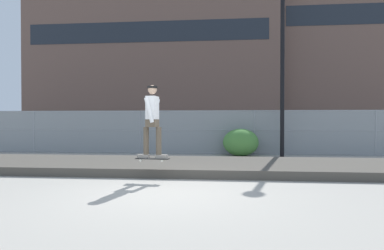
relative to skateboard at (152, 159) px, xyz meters
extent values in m
plane|color=#9E998E|center=(0.52, -1.18, -0.52)|extent=(120.00, 120.00, 0.00)
cube|color=#4C473F|center=(0.52, 1.82, -0.41)|extent=(14.99, 3.06, 0.23)
cube|color=black|center=(0.00, 0.00, 0.00)|extent=(0.81, 0.27, 0.02)
cylinder|color=silver|center=(0.27, 0.07, -0.03)|extent=(0.06, 0.03, 0.05)
cylinder|color=silver|center=(0.25, -0.11, -0.03)|extent=(0.06, 0.03, 0.05)
cylinder|color=silver|center=(-0.25, 0.11, -0.03)|extent=(0.06, 0.03, 0.05)
cylinder|color=silver|center=(-0.27, -0.07, -0.03)|extent=(0.06, 0.03, 0.05)
cube|color=#99999E|center=(0.26, -0.02, -0.01)|extent=(0.06, 0.14, 0.01)
cube|color=#99999E|center=(-0.26, 0.02, -0.01)|extent=(0.06, 0.14, 0.01)
cube|color=gray|center=(0.22, -0.02, 0.06)|extent=(0.29, 0.12, 0.09)
cube|color=gray|center=(-0.22, 0.02, 0.06)|extent=(0.29, 0.12, 0.09)
cylinder|color=brown|center=(0.15, -0.01, 0.43)|extent=(0.13, 0.13, 0.65)
cylinder|color=brown|center=(-0.15, 0.01, 0.43)|extent=(0.13, 0.13, 0.65)
cube|color=brown|center=(0.00, 0.00, 0.84)|extent=(0.27, 0.36, 0.18)
cube|color=white|center=(0.00, 0.00, 1.20)|extent=(0.25, 0.40, 0.54)
cylinder|color=white|center=(0.02, 0.24, 1.14)|extent=(0.24, 0.11, 0.58)
cylinder|color=white|center=(-0.02, -0.24, 1.14)|extent=(0.24, 0.11, 0.58)
sphere|color=tan|center=(0.00, 0.00, 1.62)|extent=(0.21, 0.21, 0.21)
cylinder|color=black|center=(0.00, 0.00, 1.68)|extent=(0.24, 0.24, 0.05)
cylinder|color=gray|center=(-6.71, 6.11, 0.40)|extent=(0.06, 0.06, 1.85)
cylinder|color=gray|center=(-1.89, 6.11, 0.40)|extent=(0.06, 0.06, 1.85)
cylinder|color=gray|center=(2.93, 6.11, 0.40)|extent=(0.06, 0.06, 1.85)
cylinder|color=gray|center=(7.75, 6.11, 0.40)|extent=(0.06, 0.06, 1.85)
cylinder|color=gray|center=(0.52, 6.11, 1.29)|extent=(24.10, 0.04, 0.04)
cylinder|color=gray|center=(0.52, 6.11, 0.49)|extent=(24.10, 0.04, 0.04)
cylinder|color=gray|center=(0.52, 6.11, -0.46)|extent=(24.10, 0.04, 0.04)
cube|color=gray|center=(0.52, 6.11, 0.40)|extent=(24.10, 0.01, 1.85)
cylinder|color=black|center=(3.96, 5.45, 2.89)|extent=(0.16, 0.16, 6.82)
cube|color=#566B4C|center=(-3.75, 9.28, 0.15)|extent=(4.54, 2.16, 0.70)
cube|color=#23282D|center=(-3.95, 9.30, 0.82)|extent=(2.33, 1.78, 0.64)
cylinder|color=black|center=(-2.32, 10.02, -0.20)|extent=(0.66, 0.29, 0.64)
cylinder|color=black|center=(-2.46, 8.31, -0.20)|extent=(0.66, 0.29, 0.64)
cylinder|color=black|center=(-5.03, 10.25, -0.20)|extent=(0.66, 0.29, 0.64)
cylinder|color=black|center=(-5.18, 8.54, -0.20)|extent=(0.66, 0.29, 0.64)
cube|color=black|center=(1.68, 9.28, 0.15)|extent=(4.44, 1.90, 0.70)
cube|color=#23282D|center=(1.48, 9.28, 0.82)|extent=(2.24, 1.65, 0.64)
cylinder|color=black|center=(3.02, 10.17, -0.20)|extent=(0.65, 0.25, 0.64)
cylinder|color=black|center=(3.06, 8.46, -0.20)|extent=(0.65, 0.25, 0.64)
cylinder|color=black|center=(0.30, 10.11, -0.20)|extent=(0.65, 0.25, 0.64)
cylinder|color=black|center=(0.33, 8.40, -0.20)|extent=(0.65, 0.25, 0.64)
cube|color=#B7BABF|center=(8.55, 9.11, 0.15)|extent=(4.47, 1.98, 0.70)
cube|color=#23282D|center=(8.35, 9.10, 0.82)|extent=(2.26, 1.69, 0.64)
cylinder|color=black|center=(9.88, 10.02, -0.20)|extent=(0.65, 0.27, 0.64)
cylinder|color=black|center=(7.16, 9.91, -0.20)|extent=(0.65, 0.27, 0.64)
cylinder|color=black|center=(7.23, 8.20, -0.20)|extent=(0.65, 0.27, 0.64)
cube|color=brown|center=(-7.67, 36.70, 9.26)|extent=(31.88, 11.73, 19.57)
cube|color=#1E232B|center=(-7.67, 30.81, 11.61)|extent=(29.33, 0.04, 2.50)
cube|color=brown|center=(19.27, 40.52, 10.94)|extent=(21.59, 14.82, 22.93)
cube|color=#1E232B|center=(19.27, 33.09, 13.69)|extent=(19.86, 0.04, 2.50)
ellipsoid|color=#477F38|center=(2.36, 5.55, 0.02)|extent=(1.42, 1.16, 1.09)
camera|label=1|loc=(1.65, -7.41, 0.90)|focal=30.11mm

